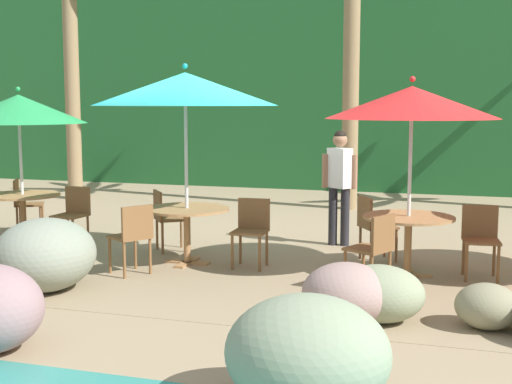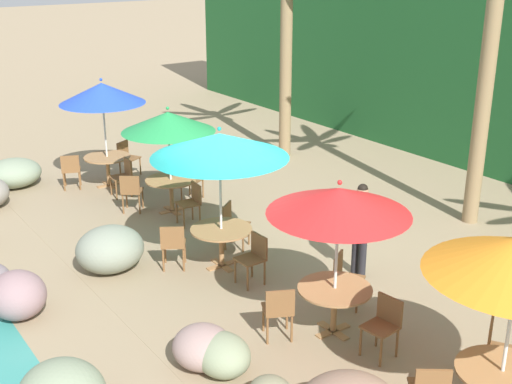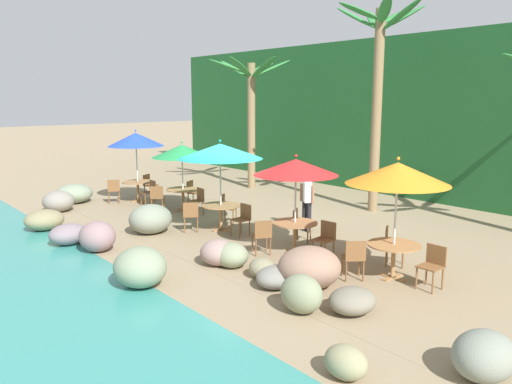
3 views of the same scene
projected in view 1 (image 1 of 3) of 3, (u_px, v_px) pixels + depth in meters
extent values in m
plane|color=#937F60|center=(206.00, 259.00, 9.43)|extent=(120.00, 120.00, 0.00)
cube|color=#937F60|center=(206.00, 259.00, 9.43)|extent=(18.00, 5.20, 0.01)
cube|color=#1E5628|center=(334.00, 67.00, 17.58)|extent=(28.00, 2.40, 6.00)
ellipsoid|color=gray|center=(45.00, 255.00, 7.80)|extent=(1.11, 1.21, 0.82)
ellipsoid|color=gray|center=(487.00, 306.00, 6.49)|extent=(0.60, 0.56, 0.43)
ellipsoid|color=gray|center=(347.00, 293.00, 6.66)|extent=(0.87, 0.82, 0.58)
ellipsoid|color=gray|center=(307.00, 353.00, 4.75)|extent=(1.14, 1.04, 0.80)
ellipsoid|color=gray|center=(379.00, 293.00, 6.70)|extent=(0.87, 0.73, 0.55)
cylinder|color=silver|center=(21.00, 173.00, 10.39)|extent=(0.04, 0.04, 2.11)
cone|color=#238E47|center=(19.00, 109.00, 10.27)|extent=(1.97, 1.97, 0.42)
sphere|color=#238E47|center=(18.00, 89.00, 10.24)|extent=(0.07, 0.07, 0.07)
cube|color=#A37547|center=(24.00, 242.00, 10.52)|extent=(0.60, 0.12, 0.03)
cube|color=#A37547|center=(24.00, 242.00, 10.52)|extent=(0.12, 0.60, 0.03)
cylinder|color=#A37547|center=(23.00, 219.00, 10.48)|extent=(0.09, 0.09, 0.71)
cylinder|color=#A37547|center=(22.00, 195.00, 10.44)|extent=(1.10, 1.10, 0.03)
cylinder|color=brown|center=(73.00, 235.00, 9.95)|extent=(0.04, 0.04, 0.45)
cylinder|color=brown|center=(53.00, 233.00, 10.08)|extent=(0.04, 0.04, 0.45)
cylinder|color=brown|center=(88.00, 231.00, 10.28)|extent=(0.04, 0.04, 0.45)
cylinder|color=brown|center=(68.00, 229.00, 10.41)|extent=(0.04, 0.04, 0.45)
cube|color=brown|center=(70.00, 216.00, 10.15)|extent=(0.46, 0.46, 0.03)
cube|color=brown|center=(78.00, 201.00, 10.31)|extent=(0.42, 0.07, 0.42)
cylinder|color=brown|center=(43.00, 217.00, 11.53)|extent=(0.04, 0.04, 0.45)
cylinder|color=brown|center=(41.00, 220.00, 11.19)|extent=(0.04, 0.04, 0.45)
cylinder|color=brown|center=(20.00, 218.00, 11.46)|extent=(0.04, 0.04, 0.45)
cylinder|color=brown|center=(17.00, 221.00, 11.12)|extent=(0.04, 0.04, 0.45)
cube|color=brown|center=(30.00, 204.00, 11.29)|extent=(0.57, 0.57, 0.03)
cube|color=brown|center=(16.00, 193.00, 11.23)|extent=(0.23, 0.39, 0.42)
cylinder|color=silver|center=(186.00, 174.00, 9.01)|extent=(0.04, 0.04, 2.37)
cone|color=teal|center=(185.00, 89.00, 8.87)|extent=(2.38, 2.38, 0.42)
sphere|color=teal|center=(185.00, 66.00, 8.83)|extent=(0.07, 0.07, 0.07)
cube|color=#A37547|center=(187.00, 263.00, 9.16)|extent=(0.60, 0.12, 0.03)
cube|color=#A37547|center=(187.00, 263.00, 9.16)|extent=(0.12, 0.60, 0.03)
cylinder|color=#A37547|center=(187.00, 236.00, 9.11)|extent=(0.09, 0.09, 0.71)
cylinder|color=#A37547|center=(187.00, 209.00, 9.07)|extent=(1.10, 1.10, 0.03)
cylinder|color=brown|center=(260.00, 254.00, 8.69)|extent=(0.04, 0.04, 0.45)
cylinder|color=brown|center=(232.00, 252.00, 8.78)|extent=(0.04, 0.04, 0.45)
cylinder|color=brown|center=(267.00, 248.00, 9.03)|extent=(0.04, 0.04, 0.45)
cylinder|color=brown|center=(240.00, 247.00, 9.12)|extent=(0.04, 0.04, 0.45)
cube|color=brown|center=(250.00, 232.00, 8.87)|extent=(0.43, 0.43, 0.03)
cube|color=brown|center=(254.00, 214.00, 9.04)|extent=(0.42, 0.05, 0.42)
cylinder|color=brown|center=(181.00, 232.00, 10.15)|extent=(0.04, 0.04, 0.45)
cylinder|color=brown|center=(188.00, 237.00, 9.82)|extent=(0.04, 0.04, 0.45)
cylinder|color=brown|center=(157.00, 234.00, 10.03)|extent=(0.04, 0.04, 0.45)
cylinder|color=brown|center=(163.00, 238.00, 9.69)|extent=(0.04, 0.04, 0.45)
cube|color=brown|center=(172.00, 219.00, 9.89)|extent=(0.59, 0.59, 0.03)
cube|color=brown|center=(158.00, 206.00, 9.80)|extent=(0.28, 0.36, 0.42)
cylinder|color=brown|center=(110.00, 255.00, 8.61)|extent=(0.04, 0.04, 0.45)
cylinder|color=brown|center=(135.00, 252.00, 8.84)|extent=(0.04, 0.04, 0.45)
cylinder|color=brown|center=(124.00, 260.00, 8.34)|extent=(0.04, 0.04, 0.45)
cylinder|color=brown|center=(150.00, 256.00, 8.57)|extent=(0.04, 0.04, 0.45)
cube|color=brown|center=(130.00, 237.00, 8.56)|extent=(0.58, 0.58, 0.03)
cube|color=brown|center=(138.00, 223.00, 8.38)|extent=(0.26, 0.37, 0.42)
cylinder|color=silver|center=(409.00, 186.00, 8.37)|extent=(0.04, 0.04, 2.20)
cone|color=red|center=(412.00, 102.00, 8.24)|extent=(2.05, 2.05, 0.38)
sphere|color=red|center=(412.00, 79.00, 8.21)|extent=(0.07, 0.07, 0.07)
cube|color=#A37547|center=(407.00, 275.00, 8.50)|extent=(0.60, 0.12, 0.03)
cube|color=#A37547|center=(407.00, 275.00, 8.50)|extent=(0.12, 0.60, 0.03)
cylinder|color=#A37547|center=(408.00, 246.00, 8.46)|extent=(0.09, 0.09, 0.71)
cylinder|color=#A37547|center=(409.00, 217.00, 8.41)|extent=(1.10, 1.10, 0.03)
cylinder|color=brown|center=(498.00, 265.00, 8.11)|extent=(0.04, 0.04, 0.45)
cylinder|color=brown|center=(466.00, 264.00, 8.18)|extent=(0.04, 0.04, 0.45)
cylinder|color=brown|center=(494.00, 258.00, 8.46)|extent=(0.04, 0.04, 0.45)
cylinder|color=brown|center=(463.00, 257.00, 8.52)|extent=(0.04, 0.04, 0.45)
cube|color=brown|center=(481.00, 241.00, 8.29)|extent=(0.46, 0.46, 0.03)
cube|color=brown|center=(480.00, 222.00, 8.45)|extent=(0.42, 0.08, 0.42)
cylinder|color=brown|center=(385.00, 241.00, 9.51)|extent=(0.04, 0.04, 0.45)
cylinder|color=brown|center=(396.00, 246.00, 9.17)|extent=(0.04, 0.04, 0.45)
cylinder|color=brown|center=(360.00, 242.00, 9.42)|extent=(0.04, 0.04, 0.45)
cylinder|color=brown|center=(371.00, 248.00, 9.08)|extent=(0.04, 0.04, 0.45)
cube|color=brown|center=(378.00, 227.00, 9.26)|extent=(0.58, 0.58, 0.03)
cube|color=brown|center=(365.00, 213.00, 9.19)|extent=(0.25, 0.38, 0.42)
cylinder|color=brown|center=(345.00, 270.00, 7.86)|extent=(0.04, 0.04, 0.45)
cylinder|color=brown|center=(363.00, 265.00, 8.12)|extent=(0.04, 0.04, 0.45)
cylinder|color=brown|center=(371.00, 275.00, 7.62)|extent=(0.04, 0.04, 0.45)
cylinder|color=brown|center=(390.00, 270.00, 7.87)|extent=(0.04, 0.04, 0.45)
cube|color=brown|center=(368.00, 249.00, 7.84)|extent=(0.56, 0.56, 0.03)
cube|color=brown|center=(383.00, 234.00, 7.67)|extent=(0.22, 0.39, 0.42)
cylinder|color=olive|center=(72.00, 81.00, 15.08)|extent=(0.32, 0.32, 5.11)
cylinder|color=olive|center=(352.00, 43.00, 13.52)|extent=(0.32, 0.32, 6.49)
cylinder|color=#232328|center=(333.00, 216.00, 10.31)|extent=(0.13, 0.13, 0.86)
cylinder|color=#232328|center=(345.00, 217.00, 10.25)|extent=(0.13, 0.13, 0.86)
cube|color=white|center=(340.00, 168.00, 10.19)|extent=(0.39, 0.36, 0.58)
cylinder|color=#9E7051|center=(325.00, 171.00, 10.26)|extent=(0.08, 0.08, 0.50)
cylinder|color=#9E7051|center=(355.00, 172.00, 10.13)|extent=(0.08, 0.08, 0.50)
sphere|color=#9E7051|center=(340.00, 140.00, 10.14)|extent=(0.21, 0.21, 0.21)
sphere|color=black|center=(340.00, 136.00, 10.13)|extent=(0.18, 0.18, 0.18)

